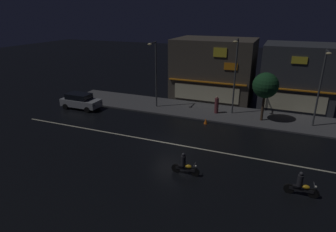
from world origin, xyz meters
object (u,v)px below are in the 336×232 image
object	(u,v)px
streetlamp_mid	(235,71)
pedestrian_on_sidewalk	(217,105)
motorcycle_following	(301,186)
streetlamp_west	(155,69)
streetlamp_east	(321,83)
parked_car_near_kerb	(80,101)
motorcycle_lead	(185,165)
traffic_cone	(206,121)

from	to	relation	value
streetlamp_mid	pedestrian_on_sidewalk	size ratio (longest dim) A/B	4.15
pedestrian_on_sidewalk	motorcycle_following	xyz separation A→B (m)	(7.57, -11.70, -0.33)
streetlamp_west	streetlamp_east	xyz separation A→B (m)	(15.58, 0.24, -0.06)
motorcycle_following	streetlamp_mid	bearing A→B (deg)	-66.71
parked_car_near_kerb	streetlamp_east	bearing A→B (deg)	8.38
motorcycle_lead	motorcycle_following	distance (m)	6.90
streetlamp_west	pedestrian_on_sidewalk	bearing A→B (deg)	4.84
streetlamp_mid	parked_car_near_kerb	xyz separation A→B (m)	(-15.66, -4.07, -3.65)
motorcycle_lead	streetlamp_mid	bearing A→B (deg)	-89.94
pedestrian_on_sidewalk	parked_car_near_kerb	world-z (taller)	pedestrian_on_sidewalk
streetlamp_mid	streetlamp_east	xyz separation A→B (m)	(7.46, -0.67, -0.30)
streetlamp_west	parked_car_near_kerb	world-z (taller)	streetlamp_west
parked_car_near_kerb	traffic_cone	size ratio (longest dim) A/B	7.82
streetlamp_east	motorcycle_following	distance (m)	12.01
motorcycle_following	traffic_cone	size ratio (longest dim) A/B	3.45
streetlamp_west	parked_car_near_kerb	bearing A→B (deg)	-157.25
pedestrian_on_sidewalk	traffic_cone	distance (m)	3.10
streetlamp_mid	motorcycle_following	distance (m)	14.02
streetlamp_mid	pedestrian_on_sidewalk	xyz separation A→B (m)	(-1.52, -0.35, -3.56)
motorcycle_lead	motorcycle_following	size ratio (longest dim) A/B	1.00
streetlamp_mid	parked_car_near_kerb	distance (m)	16.59
streetlamp_east	motorcycle_following	world-z (taller)	streetlamp_east
streetlamp_west	streetlamp_mid	world-z (taller)	streetlamp_mid
pedestrian_on_sidewalk	traffic_cone	world-z (taller)	pedestrian_on_sidewalk
streetlamp_west	streetlamp_east	bearing A→B (deg)	0.89
pedestrian_on_sidewalk	motorcycle_following	size ratio (longest dim) A/B	0.95
streetlamp_east	motorcycle_lead	size ratio (longest dim) A/B	3.63
pedestrian_on_sidewalk	motorcycle_lead	distance (m)	12.08
streetlamp_west	motorcycle_following	bearing A→B (deg)	-38.18
streetlamp_mid	motorcycle_following	xyz separation A→B (m)	(6.04, -12.04, -3.89)
streetlamp_mid	streetlamp_east	world-z (taller)	streetlamp_mid
streetlamp_mid	motorcycle_lead	bearing A→B (deg)	-93.91
motorcycle_following	parked_car_near_kerb	bearing A→B (deg)	-23.53
parked_car_near_kerb	motorcycle_following	bearing A→B (deg)	-20.18
traffic_cone	streetlamp_east	bearing A→B (deg)	16.12
streetlamp_east	streetlamp_mid	bearing A→B (deg)	174.90
streetlamp_mid	streetlamp_east	size ratio (longest dim) A/B	1.08
streetlamp_west	traffic_cone	world-z (taller)	streetlamp_west
streetlamp_mid	traffic_cone	distance (m)	5.71
streetlamp_mid	parked_car_near_kerb	world-z (taller)	streetlamp_mid
motorcycle_lead	streetlamp_west	bearing A→B (deg)	-53.71
parked_car_near_kerb	streetlamp_mid	bearing A→B (deg)	14.57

